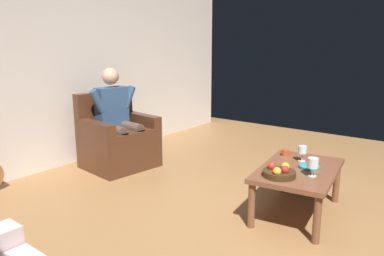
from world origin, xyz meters
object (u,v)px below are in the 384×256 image
object	(u,v)px
person_seated	(117,115)
wine_glass_far	(302,151)
fruit_bowl	(279,172)
candle_jar	(285,153)
coffee_table	(298,175)
armchair	(117,141)
wine_glass_near	(313,164)
decorative_dish	(309,167)

from	to	relation	value
person_seated	wine_glass_far	world-z (taller)	person_seated
fruit_bowl	candle_jar	world-z (taller)	fruit_bowl
fruit_bowl	coffee_table	bearing A→B (deg)	170.79
armchair	candle_jar	bearing A→B (deg)	106.62
person_seated	wine_glass_near	world-z (taller)	person_seated
armchair	person_seated	world-z (taller)	person_seated
coffee_table	candle_jar	size ratio (longest dim) A/B	14.29
wine_glass_far	decorative_dish	xyz separation A→B (m)	(0.16, 0.13, -0.09)
armchair	wine_glass_near	xyz separation A→B (m)	(0.09, 2.48, 0.22)
person_seated	candle_jar	size ratio (longest dim) A/B	16.33
armchair	decorative_dish	distance (m)	2.40
wine_glass_near	candle_jar	distance (m)	0.60
decorative_dish	person_seated	bearing A→B (deg)	-87.47
wine_glass_near	candle_jar	world-z (taller)	wine_glass_near
candle_jar	wine_glass_far	bearing A→B (deg)	69.38
armchair	coffee_table	xyz separation A→B (m)	(-0.05, 2.32, 0.05)
wine_glass_far	coffee_table	bearing A→B (deg)	14.54
armchair	candle_jar	world-z (taller)	armchair
wine_glass_far	candle_jar	world-z (taller)	wine_glass_far
armchair	coffee_table	distance (m)	2.32
wine_glass_far	candle_jar	size ratio (longest dim) A/B	1.98
wine_glass_far	decorative_dish	size ratio (longest dim) A/B	0.81
person_seated	wine_glass_far	xyz separation A→B (m)	(-0.26, 2.24, -0.12)
coffee_table	fruit_bowl	bearing A→B (deg)	-9.21
coffee_table	decorative_dish	size ratio (longest dim) A/B	5.87
armchair	wine_glass_near	distance (m)	2.49
person_seated	decorative_dish	distance (m)	2.38
armchair	wine_glass_near	bearing A→B (deg)	95.53
fruit_bowl	person_seated	bearing A→B (deg)	-96.47
decorative_dish	coffee_table	bearing A→B (deg)	-54.77
wine_glass_far	candle_jar	bearing A→B (deg)	-110.62
armchair	coffee_table	size ratio (longest dim) A/B	0.86
wine_glass_near	wine_glass_far	bearing A→B (deg)	-147.16
wine_glass_far	decorative_dish	bearing A→B (deg)	40.11
candle_jar	wine_glass_near	bearing A→B (deg)	45.08
coffee_table	wine_glass_near	xyz separation A→B (m)	(0.13, 0.17, 0.17)
person_seated	wine_glass_near	distance (m)	2.46
wine_glass_far	person_seated	bearing A→B (deg)	-83.37
person_seated	coffee_table	size ratio (longest dim) A/B	1.14
person_seated	fruit_bowl	size ratio (longest dim) A/B	4.48
candle_jar	person_seated	bearing A→B (deg)	-80.70
coffee_table	candle_jar	distance (m)	0.39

